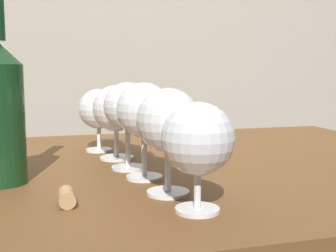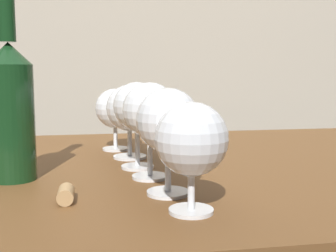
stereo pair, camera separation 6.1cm
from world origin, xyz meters
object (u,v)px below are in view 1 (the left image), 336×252
wine_bottle (0,109)px  cork (67,197)px  wine_glass_rose (168,121)px  wine_glass_white (144,111)px  wine_glass_cabernet (127,108)px  wine_glass_amber (98,110)px  wine_glass_merlot (116,110)px  wine_glass_pinot (198,141)px

wine_bottle → cork: wine_bottle is taller
wine_glass_rose → wine_glass_white: wine_glass_white is taller
wine_glass_cabernet → cork: (-0.12, -0.19, -0.10)m
wine_glass_amber → wine_bottle: 0.30m
wine_glass_white → cork: size_ratio=3.74×
wine_bottle → wine_glass_cabernet: bearing=13.3°
wine_glass_cabernet → wine_glass_merlot: bearing=93.4°
wine_glass_pinot → wine_glass_rose: (-0.01, 0.08, 0.01)m
wine_glass_cabernet → wine_bottle: bearing=-166.7°
wine_glass_white → cork: 0.20m
wine_glass_merlot → cork: bearing=-111.5°
wine_glass_white → wine_glass_amber: 0.27m
wine_glass_white → wine_glass_cabernet: 0.08m
wine_glass_pinot → wine_glass_cabernet: 0.26m
wine_glass_pinot → wine_glass_white: 0.19m
wine_glass_cabernet → wine_glass_merlot: (-0.01, 0.09, -0.01)m
wine_glass_merlot → cork: wine_glass_merlot is taller
wine_glass_rose → wine_glass_merlot: size_ratio=1.03×
wine_glass_white → cork: (-0.13, -0.11, -0.10)m
wine_glass_rose → wine_glass_merlot: wine_glass_rose is taller
wine_glass_rose → wine_glass_amber: (-0.05, 0.36, -0.02)m
wine_glass_amber → wine_bottle: wine_bottle is taller
wine_bottle → wine_glass_white: bearing=-7.4°
wine_glass_cabernet → wine_glass_merlot: 0.09m
wine_glass_amber → wine_bottle: size_ratio=0.45×
wine_glass_pinot → wine_glass_cabernet: bearing=98.7°
wine_glass_merlot → wine_glass_pinot: bearing=-82.7°
wine_glass_pinot → wine_bottle: 0.32m
wine_glass_cabernet → cork: size_ratio=3.70×
wine_bottle → wine_glass_pinot: bearing=-40.6°
wine_glass_rose → wine_glass_white: size_ratio=0.97×
wine_glass_cabernet → wine_bottle: (-0.21, -0.05, 0.01)m
wine_glass_merlot → cork: (-0.11, -0.28, -0.09)m
wine_glass_cabernet → wine_glass_amber: wine_glass_cabernet is taller
wine_glass_pinot → wine_glass_white: wine_glass_white is taller
wine_glass_amber → cork: 0.39m
wine_glass_white → cork: bearing=-139.3°
wine_glass_white → wine_glass_merlot: bearing=96.0°
wine_glass_rose → cork: (-0.14, -0.01, -0.09)m
wine_glass_rose → wine_glass_amber: 0.37m
wine_bottle → cork: 0.20m
wine_glass_amber → wine_bottle: bearing=-126.8°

